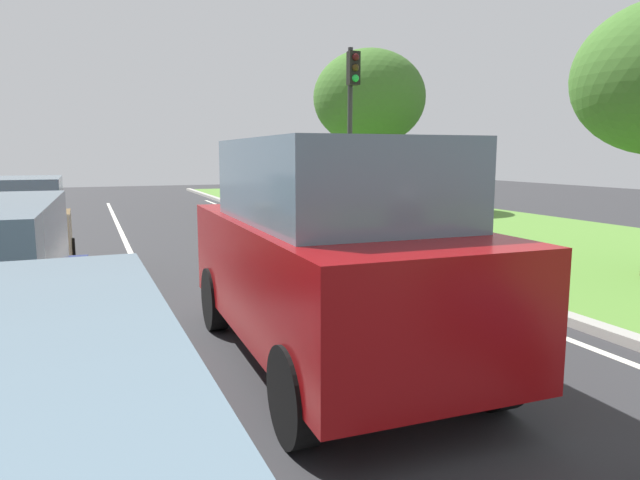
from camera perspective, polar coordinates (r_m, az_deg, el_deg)
ground_plane at (r=11.25m, az=-13.94°, el=-2.71°), size 60.00×60.00×0.00m
lane_line_center at (r=11.17m, az=-17.50°, el=-2.91°), size 0.12×32.00×0.01m
lane_line_right_edge at (r=12.25m, az=2.96°, el=-1.54°), size 0.12×32.00×0.01m
grass_verge_right at (r=14.97m, az=20.24°, el=-0.13°), size 9.00×48.00×0.06m
curb_right at (r=12.46m, az=5.05°, el=-1.13°), size 0.24×48.00×0.12m
car_suv_ahead at (r=5.80m, az=0.96°, el=-1.12°), size 2.03×4.53×2.28m
car_hatchback_far at (r=10.28m, az=-28.07°, el=0.49°), size 1.76×3.72×1.78m
traffic_light_near_right at (r=16.52m, az=3.16°, el=13.11°), size 0.32×0.50×5.06m
tree_roadside_far at (r=22.46m, az=4.89°, el=13.80°), size 4.23×4.23×6.04m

